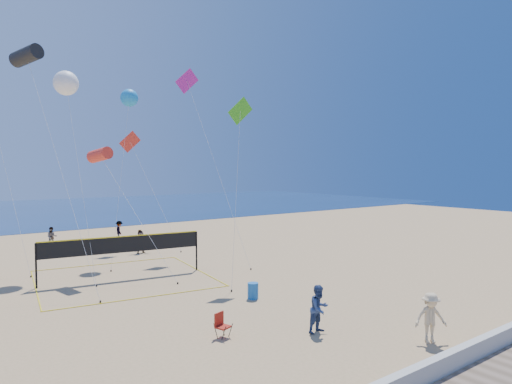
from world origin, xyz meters
TOP-DOWN VIEW (x-y plane):
  - ground at (0.00, 0.00)m, footprint 120.00×120.00m
  - bystander_a at (3.98, 1.78)m, footprint 0.92×0.73m
  - bystander_b at (6.46, -1.33)m, footprint 1.33×1.19m
  - far_person_1 at (5.00, 21.23)m, footprint 1.58×0.71m
  - far_person_2 at (5.51, 22.56)m, footprint 0.50×0.64m
  - far_person_3 at (0.43, 28.04)m, footprint 0.90×0.78m
  - far_person_4 at (5.87, 27.99)m, footprint 0.82×1.19m
  - camp_chair at (0.74, 3.58)m, footprint 0.60×0.71m
  - trash_barrel at (4.61, 6.86)m, footprint 0.56×0.56m
  - volleyball_net at (1.13, 14.50)m, footprint 10.21×10.08m
  - kite_1 at (-2.95, 17.78)m, footprint 2.37×8.35m
  - kite_2 at (0.43, 16.01)m, footprint 3.18×5.47m
  - kite_4 at (6.51, 10.65)m, footprint 3.00×2.45m
  - kite_5 at (8.31, 19.69)m, footprint 1.94×8.41m
  - kite_6 at (-0.40, 19.69)m, footprint 1.86×7.07m
  - kite_7 at (3.94, 20.38)m, footprint 3.62×4.62m
  - kite_9 at (5.42, 23.65)m, footprint 3.09×4.28m

SIDE VIEW (x-z plane):
  - ground at x=0.00m, z-range 0.00..0.00m
  - trash_barrel at x=4.61m, z-range 0.00..0.77m
  - camp_chair at x=0.74m, z-range 0.00..1.01m
  - far_person_2 at x=5.51m, z-range 0.00..1.54m
  - far_person_3 at x=0.43m, z-range 0.00..1.58m
  - far_person_1 at x=5.00m, z-range 0.00..1.64m
  - far_person_4 at x=5.87m, z-range 0.00..1.68m
  - bystander_b at x=6.46m, z-range 0.00..1.79m
  - bystander_a at x=3.98m, z-range 0.00..1.82m
  - volleyball_net at x=1.13m, z-range 0.45..2.87m
  - kite_2 at x=0.43m, z-range 3.25..10.71m
  - kite_9 at x=5.42m, z-range 3.30..12.44m
  - kite_4 at x=6.51m, z-range 3.78..14.03m
  - kite_7 at x=3.94m, z-range 5.24..16.94m
  - kite_6 at x=-0.40m, z-range 5.38..17.66m
  - kite_5 at x=8.31m, z-range 5.21..18.88m
  - kite_1 at x=-2.95m, z-range 5.94..18.98m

